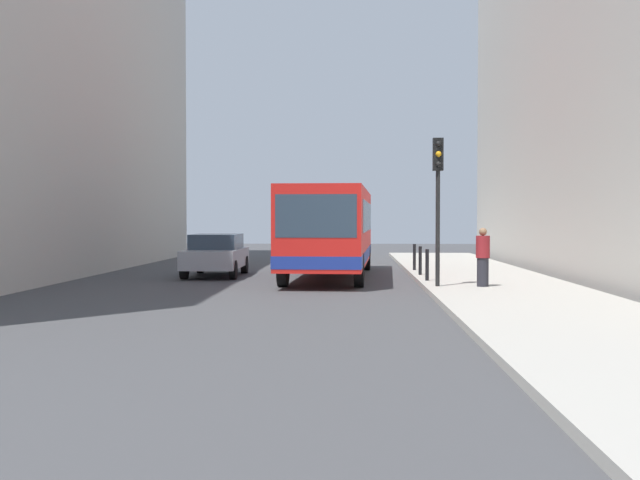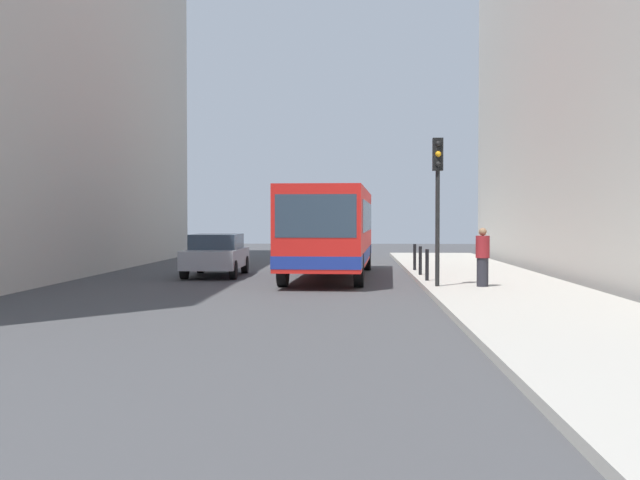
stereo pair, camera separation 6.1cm
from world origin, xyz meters
TOP-DOWN VIEW (x-y plane):
  - ground_plane at (0.00, 0.00)m, footprint 80.00×80.00m
  - sidewalk at (5.40, 0.00)m, footprint 4.40×40.00m
  - bus at (0.45, 3.88)m, footprint 3.04×11.13m
  - car_beside_bus at (-3.61, 4.18)m, footprint 1.90×4.42m
  - traffic_light at (3.55, -1.45)m, footprint 0.28×0.33m
  - bollard_near at (3.45, 0.55)m, footprint 0.11×0.11m
  - bollard_mid at (3.45, 2.99)m, footprint 0.11×0.11m
  - bollard_far at (3.45, 5.42)m, footprint 0.11×0.11m
  - pedestrian_near_signal at (4.79, -1.49)m, footprint 0.38×0.38m

SIDE VIEW (x-z plane):
  - ground_plane at x=0.00m, z-range 0.00..0.00m
  - sidewalk at x=5.40m, z-range 0.00..0.15m
  - bollard_near at x=3.45m, z-range 0.15..1.10m
  - bollard_mid at x=3.45m, z-range 0.15..1.10m
  - bollard_far at x=3.45m, z-range 0.15..1.10m
  - car_beside_bus at x=-3.61m, z-range 0.04..1.52m
  - pedestrian_near_signal at x=4.79m, z-range 0.14..1.77m
  - bus at x=0.45m, z-range 0.23..3.23m
  - traffic_light at x=3.55m, z-range 0.96..5.06m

